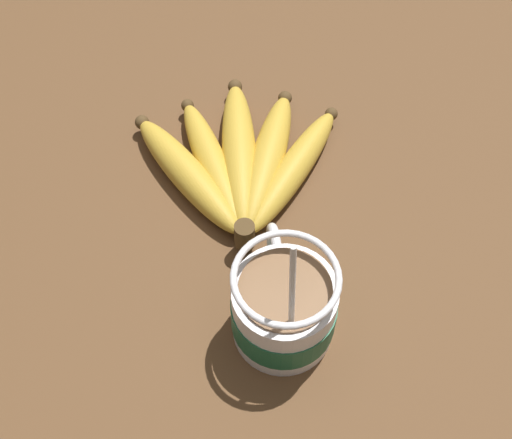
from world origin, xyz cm
name	(u,v)px	position (x,y,z in cm)	size (l,w,h in cm)	color
table	(301,285)	(0.00, 0.00, 1.64)	(97.33, 97.33, 3.29)	brown
coffee_mug	(284,308)	(-5.05, 2.73, 7.45)	(12.96, 9.29, 17.30)	silver
banana_bunch	(239,164)	(13.08, 4.42, 4.98)	(21.86, 23.26, 4.09)	#4C381E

